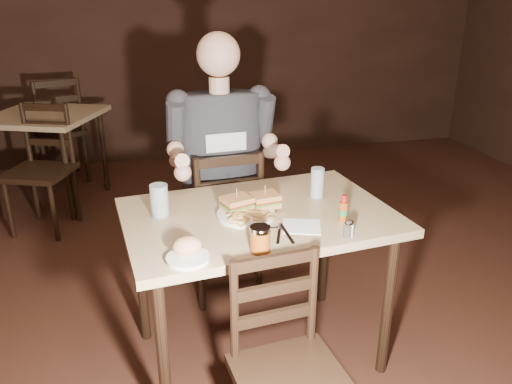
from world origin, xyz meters
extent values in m
plane|color=black|center=(0.00, 0.00, 0.00)|extent=(7.00, 7.00, 0.00)
plane|color=#372119|center=(0.00, 3.50, 1.40)|extent=(6.00, 0.00, 6.00)
cube|color=tan|center=(-0.24, 0.20, 0.75)|extent=(1.25, 0.91, 0.04)
cylinder|color=black|center=(-0.72, -0.16, 0.36)|extent=(0.05, 0.05, 0.73)
cylinder|color=black|center=(-0.78, 0.46, 0.36)|extent=(0.05, 0.05, 0.73)
cylinder|color=black|center=(0.30, -0.05, 0.36)|extent=(0.05, 0.05, 0.73)
cylinder|color=black|center=(0.23, 0.57, 0.36)|extent=(0.05, 0.05, 0.73)
cube|color=tan|center=(-1.47, 2.50, 0.75)|extent=(1.04, 1.04, 0.04)
cylinder|color=black|center=(-1.64, 2.92, 0.36)|extent=(0.04, 0.04, 0.73)
cylinder|color=black|center=(-1.29, 2.08, 0.36)|extent=(0.04, 0.04, 0.73)
cylinder|color=black|center=(-1.05, 2.68, 0.36)|extent=(0.04, 0.04, 0.73)
cylinder|color=white|center=(-0.31, 0.17, 0.78)|extent=(0.27, 0.27, 0.01)
ellipsoid|color=maroon|center=(-0.23, 0.21, 0.79)|extent=(0.05, 0.05, 0.01)
cylinder|color=silver|center=(-0.67, 0.28, 0.84)|extent=(0.09, 0.09, 0.14)
cylinder|color=silver|center=(0.07, 0.32, 0.84)|extent=(0.07, 0.07, 0.14)
cube|color=white|center=(-0.10, 0.02, 0.77)|extent=(0.19, 0.19, 0.00)
cube|color=silver|center=(-0.19, -0.01, 0.78)|extent=(0.01, 0.22, 0.01)
cube|color=silver|center=(-0.22, -0.04, 0.78)|extent=(0.06, 0.15, 0.00)
cylinder|color=white|center=(-0.60, -0.15, 0.78)|extent=(0.17, 0.17, 0.01)
ellipsoid|color=tan|center=(-0.59, -0.11, 0.81)|extent=(0.12, 0.10, 0.07)
camera|label=1|loc=(-0.73, -1.76, 1.68)|focal=35.00mm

